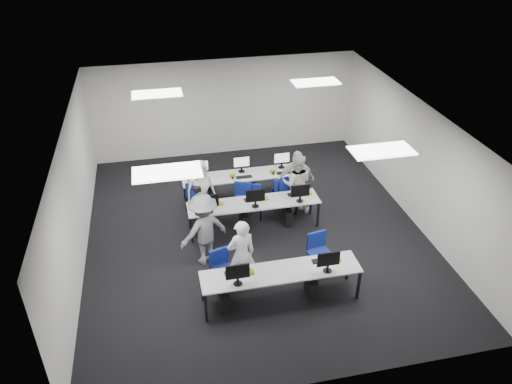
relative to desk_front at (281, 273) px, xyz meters
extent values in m
plane|color=black|center=(0.00, 2.40, -0.68)|extent=(9.00, 9.00, 0.00)
plane|color=white|center=(0.00, 2.40, 2.32)|extent=(9.00, 9.00, 0.00)
cube|color=silver|center=(0.00, 6.90, 0.82)|extent=(8.00, 0.02, 3.00)
cube|color=silver|center=(0.00, -2.10, 0.82)|extent=(8.00, 0.02, 3.00)
cube|color=silver|center=(-4.00, 2.40, 0.82)|extent=(0.02, 9.00, 3.00)
cube|color=silver|center=(4.00, 2.40, 0.82)|extent=(0.02, 9.00, 3.00)
cube|color=white|center=(-2.00, 0.40, 2.30)|extent=(1.20, 0.60, 0.02)
cube|color=white|center=(2.00, 0.40, 2.30)|extent=(1.20, 0.60, 0.02)
cube|color=white|center=(-2.00, 4.40, 2.30)|extent=(1.20, 0.60, 0.02)
cube|color=white|center=(2.00, 4.40, 2.30)|extent=(1.20, 0.60, 0.02)
cube|color=silver|center=(0.00, 0.00, 0.03)|extent=(3.20, 0.70, 0.03)
cube|color=black|center=(-1.55, -0.30, -0.33)|extent=(0.05, 0.05, 0.70)
cube|color=black|center=(-1.55, 0.30, -0.33)|extent=(0.05, 0.05, 0.70)
cube|color=black|center=(1.55, -0.30, -0.33)|extent=(0.05, 0.05, 0.70)
cube|color=black|center=(1.55, 0.30, -0.33)|extent=(0.05, 0.05, 0.70)
cube|color=silver|center=(0.00, 2.60, 0.03)|extent=(3.20, 0.70, 0.03)
cube|color=black|center=(-1.55, 2.30, -0.33)|extent=(0.05, 0.05, 0.70)
cube|color=black|center=(-1.55, 2.90, -0.33)|extent=(0.05, 0.05, 0.70)
cube|color=black|center=(1.55, 2.30, -0.33)|extent=(0.05, 0.05, 0.70)
cube|color=black|center=(1.55, 2.90, -0.33)|extent=(0.05, 0.05, 0.70)
cube|color=silver|center=(0.00, 4.00, 0.03)|extent=(3.20, 0.70, 0.03)
cube|color=black|center=(-1.55, 3.70, -0.33)|extent=(0.05, 0.05, 0.70)
cube|color=black|center=(-1.55, 4.30, -0.33)|extent=(0.05, 0.05, 0.70)
cube|color=black|center=(1.55, 3.70, -0.33)|extent=(0.05, 0.05, 0.70)
cube|color=black|center=(1.55, 4.30, -0.33)|extent=(0.05, 0.05, 0.70)
cube|color=#0B1B97|center=(-0.90, -0.18, 0.35)|extent=(0.46, 0.04, 0.32)
cube|color=black|center=(-0.90, 0.14, 0.06)|extent=(0.42, 0.14, 0.02)
ellipsoid|color=black|center=(-0.60, 0.14, 0.07)|extent=(0.07, 0.10, 0.04)
cube|color=black|center=(-1.15, 0.00, -0.47)|extent=(0.18, 0.40, 0.42)
cube|color=white|center=(0.90, -0.18, 0.35)|extent=(0.46, 0.04, 0.32)
cube|color=black|center=(0.90, 0.14, 0.06)|extent=(0.42, 0.14, 0.02)
ellipsoid|color=black|center=(1.20, 0.14, 0.07)|extent=(0.07, 0.10, 0.04)
cube|color=black|center=(0.65, 0.00, -0.47)|extent=(0.18, 0.40, 0.42)
cube|color=white|center=(-1.10, 2.42, 0.35)|extent=(0.46, 0.04, 0.32)
cube|color=black|center=(-1.10, 2.74, 0.06)|extent=(0.42, 0.14, 0.02)
ellipsoid|color=black|center=(-0.80, 2.74, 0.07)|extent=(0.07, 0.10, 0.04)
cube|color=black|center=(-1.35, 2.60, -0.47)|extent=(0.18, 0.40, 0.42)
cube|color=white|center=(0.00, 2.42, 0.35)|extent=(0.46, 0.04, 0.32)
cube|color=black|center=(0.00, 2.74, 0.06)|extent=(0.42, 0.14, 0.02)
ellipsoid|color=black|center=(0.30, 2.74, 0.07)|extent=(0.07, 0.10, 0.04)
cube|color=black|center=(-0.25, 2.60, -0.47)|extent=(0.18, 0.40, 0.42)
cube|color=white|center=(1.10, 2.42, 0.35)|extent=(0.46, 0.04, 0.32)
cube|color=black|center=(1.10, 2.74, 0.06)|extent=(0.42, 0.14, 0.02)
ellipsoid|color=black|center=(1.40, 2.74, 0.07)|extent=(0.07, 0.10, 0.04)
cube|color=black|center=(0.85, 2.60, -0.47)|extent=(0.18, 0.40, 0.42)
cube|color=white|center=(-1.10, 4.18, 0.35)|extent=(0.46, 0.04, 0.32)
cube|color=black|center=(-1.10, 3.86, 0.06)|extent=(0.42, 0.14, 0.02)
ellipsoid|color=black|center=(-1.40, 3.86, 0.07)|extent=(0.07, 0.10, 0.04)
cube|color=black|center=(-0.85, 4.00, -0.47)|extent=(0.18, 0.40, 0.42)
cube|color=white|center=(0.00, 4.18, 0.35)|extent=(0.46, 0.04, 0.32)
cube|color=black|center=(0.00, 3.86, 0.06)|extent=(0.42, 0.14, 0.02)
ellipsoid|color=black|center=(-0.30, 3.86, 0.07)|extent=(0.07, 0.10, 0.04)
cube|color=black|center=(0.25, 4.00, -0.47)|extent=(0.18, 0.40, 0.42)
cube|color=white|center=(1.10, 4.18, 0.35)|extent=(0.46, 0.04, 0.32)
cube|color=black|center=(1.10, 3.86, 0.06)|extent=(0.42, 0.14, 0.02)
ellipsoid|color=black|center=(0.80, 3.86, 0.07)|extent=(0.07, 0.10, 0.04)
cube|color=black|center=(1.35, 4.00, -0.47)|extent=(0.18, 0.40, 0.42)
cube|color=navy|center=(-1.08, 0.55, -0.22)|extent=(0.55, 0.53, 0.06)
cube|color=navy|center=(-1.14, 0.74, 0.04)|extent=(0.42, 0.17, 0.36)
cube|color=navy|center=(1.05, 0.65, -0.20)|extent=(0.53, 0.52, 0.06)
cube|color=navy|center=(1.01, 0.85, 0.07)|extent=(0.44, 0.13, 0.37)
cube|color=navy|center=(-1.23, 3.11, -0.25)|extent=(0.48, 0.46, 0.06)
cube|color=navy|center=(-1.26, 3.29, 0.00)|extent=(0.40, 0.12, 0.34)
cube|color=navy|center=(0.09, 3.08, -0.25)|extent=(0.49, 0.48, 0.06)
cube|color=navy|center=(0.13, 3.26, 0.00)|extent=(0.40, 0.13, 0.34)
cube|color=navy|center=(0.92, 3.10, -0.21)|extent=(0.56, 0.55, 0.06)
cube|color=navy|center=(0.85, 3.29, 0.05)|extent=(0.42, 0.19, 0.36)
cube|color=navy|center=(-1.27, 3.55, -0.18)|extent=(0.61, 0.59, 0.07)
cube|color=navy|center=(-1.34, 3.34, 0.11)|extent=(0.45, 0.20, 0.40)
cube|color=navy|center=(-0.07, 3.47, -0.20)|extent=(0.58, 0.57, 0.06)
cube|color=navy|center=(-0.14, 3.28, 0.06)|extent=(0.43, 0.20, 0.37)
cube|color=navy|center=(0.95, 3.45, -0.24)|extent=(0.48, 0.47, 0.06)
cube|color=navy|center=(0.98, 3.26, 0.02)|extent=(0.41, 0.11, 0.35)
ellipsoid|color=#967C4D|center=(-1.24, 2.71, 0.21)|extent=(0.40, 0.28, 0.31)
imported|color=silver|center=(-0.69, 0.55, 0.15)|extent=(0.67, 0.51, 1.65)
imported|color=silver|center=(1.23, 3.16, 0.11)|extent=(0.92, 0.81, 1.59)
imported|color=silver|center=(-1.19, 3.40, 0.10)|extent=(0.87, 0.69, 1.57)
imported|color=silver|center=(1.23, 3.26, 0.15)|extent=(0.99, 0.46, 1.66)
imported|color=slate|center=(-1.33, 1.54, 0.18)|extent=(1.28, 1.03, 1.73)
cube|color=black|center=(-1.40, 1.71, 1.11)|extent=(0.20, 0.22, 0.10)
camera|label=1|loc=(-2.09, -7.33, 6.49)|focal=35.00mm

